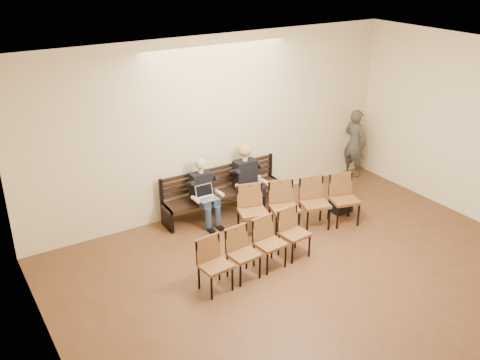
# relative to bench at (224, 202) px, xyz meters

# --- Properties ---
(ground) EXTENTS (10.00, 10.00, 0.00)m
(ground) POSITION_rel_bench_xyz_m (0.05, -4.65, -0.23)
(ground) COLOR brown
(ground) RESTS_ON ground
(room_walls) EXTENTS (8.02, 10.01, 3.51)m
(room_walls) POSITION_rel_bench_xyz_m (0.05, -3.86, 2.31)
(room_walls) COLOR beige
(room_walls) RESTS_ON ground
(bench) EXTENTS (2.60, 0.90, 0.45)m
(bench) POSITION_rel_bench_xyz_m (0.00, 0.00, 0.00)
(bench) COLOR black
(bench) RESTS_ON ground
(seated_man) EXTENTS (0.52, 0.72, 1.25)m
(seated_man) POSITION_rel_bench_xyz_m (-0.52, -0.12, 0.40)
(seated_man) COLOR black
(seated_man) RESTS_ON ground
(seated_woman) EXTENTS (0.56, 0.78, 1.30)m
(seated_woman) POSITION_rel_bench_xyz_m (0.48, -0.12, 0.43)
(seated_woman) COLOR black
(seated_woman) RESTS_ON ground
(laptop) EXTENTS (0.37, 0.30, 0.26)m
(laptop) POSITION_rel_bench_xyz_m (-0.56, -0.35, 0.36)
(laptop) COLOR silver
(laptop) RESTS_ON bench
(water_bottle) EXTENTS (0.08, 0.08, 0.22)m
(water_bottle) POSITION_rel_bench_xyz_m (0.61, -0.35, 0.34)
(water_bottle) COLOR silver
(water_bottle) RESTS_ON bench
(bag) EXTENTS (0.41, 0.28, 0.30)m
(bag) POSITION_rel_bench_xyz_m (2.05, -1.21, -0.07)
(bag) COLOR black
(bag) RESTS_ON ground
(passerby) EXTENTS (0.55, 0.73, 1.82)m
(passerby) POSITION_rel_bench_xyz_m (3.55, 0.10, 0.69)
(passerby) COLOR #3B3730
(passerby) RESTS_ON ground
(chair_row_front) EXTENTS (2.41, 1.15, 0.97)m
(chair_row_front) POSITION_rel_bench_xyz_m (0.87, -1.34, 0.26)
(chair_row_front) COLOR brown
(chair_row_front) RESTS_ON ground
(chair_row_back) EXTENTS (2.14, 0.66, 0.87)m
(chair_row_back) POSITION_rel_bench_xyz_m (-0.62, -2.14, 0.21)
(chair_row_back) COLOR brown
(chair_row_back) RESTS_ON ground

